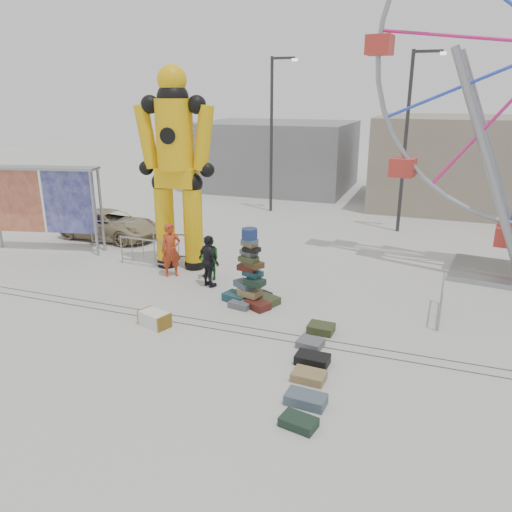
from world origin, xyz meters
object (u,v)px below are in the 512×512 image
(suitcase_tower, at_px, (250,283))
(steamer_trunk, at_px, (155,319))
(banner_scaffold, at_px, (41,188))
(pedestrian_red, at_px, (171,250))
(lamp_post_right, at_px, (408,134))
(crash_test_dummy, at_px, (176,163))
(pedestrian_black, at_px, (209,261))
(barricade_dummy_b, at_px, (143,252))
(parked_suv, at_px, (110,225))
(barricade_wheel_front, at_px, (441,299))
(lamp_post_left, at_px, (273,128))
(barricade_dummy_a, at_px, (114,233))
(barricade_dummy_c, at_px, (178,247))
(pedestrian_green, at_px, (210,258))

(suitcase_tower, distance_m, steamer_trunk, 3.16)
(banner_scaffold, xyz_separation_m, pedestrian_red, (6.26, -0.86, -1.65))
(lamp_post_right, bearing_deg, steamer_trunk, -113.64)
(suitcase_tower, relative_size, pedestrian_red, 1.25)
(pedestrian_red, bearing_deg, crash_test_dummy, 61.85)
(suitcase_tower, bearing_deg, crash_test_dummy, 168.25)
(steamer_trunk, xyz_separation_m, pedestrian_black, (0.17, 3.26, 0.69))
(lamp_post_right, distance_m, barricade_dummy_b, 12.72)
(crash_test_dummy, distance_m, parked_suv, 6.29)
(suitcase_tower, bearing_deg, banner_scaffold, -172.45)
(steamer_trunk, relative_size, parked_suv, 0.19)
(pedestrian_red, distance_m, parked_suv, 6.01)
(barricade_wheel_front, bearing_deg, pedestrian_black, 92.38)
(parked_suv, bearing_deg, steamer_trunk, -135.00)
(pedestrian_black, xyz_separation_m, parked_suv, (-6.67, 3.82, -0.26))
(lamp_post_right, distance_m, steamer_trunk, 14.59)
(barricade_dummy_b, distance_m, pedestrian_red, 1.66)
(lamp_post_right, bearing_deg, banner_scaffold, -148.52)
(lamp_post_right, bearing_deg, pedestrian_red, -128.20)
(lamp_post_left, relative_size, barricade_wheel_front, 4.00)
(lamp_post_right, distance_m, crash_test_dummy, 10.90)
(barricade_dummy_a, bearing_deg, banner_scaffold, -156.93)
(lamp_post_right, height_order, crash_test_dummy, lamp_post_right)
(barricade_wheel_front, distance_m, pedestrian_black, 7.35)
(barricade_dummy_a, relative_size, barricade_dummy_c, 1.00)
(crash_test_dummy, bearing_deg, barricade_dummy_a, 151.57)
(barricade_dummy_a, bearing_deg, pedestrian_red, -44.95)
(lamp_post_right, relative_size, barricade_dummy_a, 4.00)
(barricade_dummy_a, relative_size, parked_suv, 0.44)
(banner_scaffold, height_order, parked_suv, banner_scaffold)
(lamp_post_left, relative_size, pedestrian_red, 4.17)
(barricade_wheel_front, xyz_separation_m, pedestrian_black, (-7.34, -0.11, 0.34))
(crash_test_dummy, xyz_separation_m, barricade_wheel_front, (9.19, -1.32, -3.34))
(barricade_dummy_a, xyz_separation_m, barricade_dummy_b, (2.64, -1.91, 0.00))
(barricade_dummy_b, distance_m, barricade_wheel_front, 10.58)
(barricade_dummy_a, bearing_deg, pedestrian_black, -40.91)
(suitcase_tower, xyz_separation_m, steamer_trunk, (-1.96, -2.43, -0.47))
(barricade_dummy_b, height_order, parked_suv, parked_suv)
(barricade_dummy_c, bearing_deg, barricade_wheel_front, -20.53)
(barricade_dummy_b, bearing_deg, barricade_wheel_front, -2.34)
(suitcase_tower, bearing_deg, barricade_dummy_b, 179.61)
(banner_scaffold, bearing_deg, suitcase_tower, -25.76)
(crash_test_dummy, bearing_deg, pedestrian_green, -34.51)
(barricade_dummy_b, height_order, pedestrian_red, pedestrian_red)
(lamp_post_right, bearing_deg, parked_suv, -154.77)
(steamer_trunk, distance_m, pedestrian_red, 4.10)
(pedestrian_black, bearing_deg, barricade_dummy_a, 2.64)
(barricade_wheel_front, xyz_separation_m, pedestrian_green, (-7.61, 0.52, 0.23))
(suitcase_tower, relative_size, barricade_dummy_a, 1.20)
(barricade_dummy_c, xyz_separation_m, pedestrian_red, (0.59, -1.60, 0.41))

